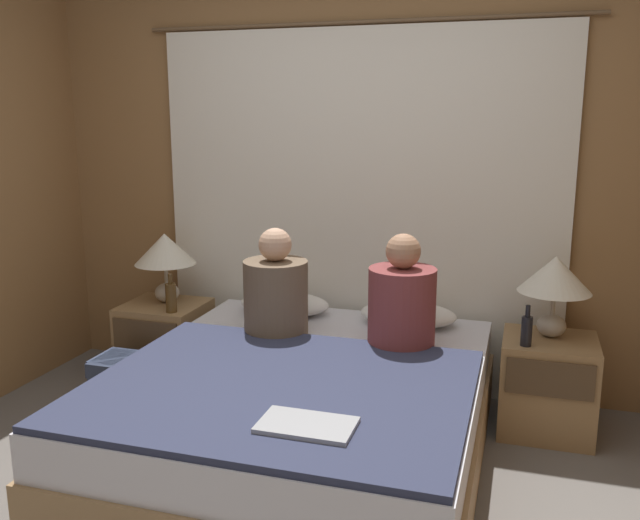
{
  "coord_description": "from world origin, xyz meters",
  "views": [
    {
      "loc": [
        0.97,
        -2.21,
        1.66
      ],
      "look_at": [
        0.0,
        0.93,
        0.94
      ],
      "focal_mm": 38.0,
      "sensor_mm": 36.0,
      "label": 1
    }
  ],
  "objects_px": {
    "backpack_on_floor": "(125,382)",
    "person_left_in_bed": "(276,293)",
    "beer_bottle_on_left_stand": "(171,297)",
    "beer_bottle_on_right_stand": "(527,330)",
    "lamp_left": "(165,253)",
    "bed": "(302,415)",
    "nightstand_left": "(166,343)",
    "pillow_left": "(285,304)",
    "nightstand_right": "(547,385)",
    "laptop_on_bed": "(307,425)",
    "pillow_right": "(408,314)",
    "person_right_in_bed": "(402,302)",
    "lamp_right": "(555,279)"
  },
  "relations": [
    {
      "from": "bed",
      "to": "lamp_left",
      "type": "relative_size",
      "value": 4.61
    },
    {
      "from": "beer_bottle_on_left_stand",
      "to": "pillow_right",
      "type": "bearing_deg",
      "value": 9.32
    },
    {
      "from": "pillow_right",
      "to": "person_right_in_bed",
      "type": "xyz_separation_m",
      "value": [
        0.03,
        -0.37,
        0.17
      ]
    },
    {
      "from": "lamp_left",
      "to": "nightstand_right",
      "type": "bearing_deg",
      "value": -1.26
    },
    {
      "from": "bed",
      "to": "pillow_left",
      "type": "height_order",
      "value": "pillow_left"
    },
    {
      "from": "bed",
      "to": "beer_bottle_on_left_stand",
      "type": "bearing_deg",
      "value": 150.71
    },
    {
      "from": "pillow_right",
      "to": "laptop_on_bed",
      "type": "height_order",
      "value": "pillow_right"
    },
    {
      "from": "nightstand_right",
      "to": "laptop_on_bed",
      "type": "distance_m",
      "value": 1.64
    },
    {
      "from": "lamp_left",
      "to": "pillow_left",
      "type": "relative_size",
      "value": 0.8
    },
    {
      "from": "laptop_on_bed",
      "to": "person_right_in_bed",
      "type": "bearing_deg",
      "value": 81.59
    },
    {
      "from": "pillow_left",
      "to": "beer_bottle_on_right_stand",
      "type": "xyz_separation_m",
      "value": [
        1.37,
        -0.22,
        0.04
      ]
    },
    {
      "from": "person_right_in_bed",
      "to": "beer_bottle_on_right_stand",
      "type": "xyz_separation_m",
      "value": [
        0.61,
        0.15,
        -0.13
      ]
    },
    {
      "from": "beer_bottle_on_right_stand",
      "to": "backpack_on_floor",
      "type": "height_order",
      "value": "beer_bottle_on_right_stand"
    },
    {
      "from": "lamp_left",
      "to": "laptop_on_bed",
      "type": "height_order",
      "value": "lamp_left"
    },
    {
      "from": "beer_bottle_on_left_stand",
      "to": "laptop_on_bed",
      "type": "bearing_deg",
      "value": -44.36
    },
    {
      "from": "lamp_left",
      "to": "laptop_on_bed",
      "type": "xyz_separation_m",
      "value": [
        1.37,
        -1.4,
        -0.29
      ]
    },
    {
      "from": "person_left_in_bed",
      "to": "laptop_on_bed",
      "type": "relative_size",
      "value": 1.63
    },
    {
      "from": "lamp_right",
      "to": "pillow_left",
      "type": "distance_m",
      "value": 1.52
    },
    {
      "from": "nightstand_left",
      "to": "person_left_in_bed",
      "type": "height_order",
      "value": "person_left_in_bed"
    },
    {
      "from": "beer_bottle_on_left_stand",
      "to": "backpack_on_floor",
      "type": "relative_size",
      "value": 0.68
    },
    {
      "from": "nightstand_right",
      "to": "person_left_in_bed",
      "type": "xyz_separation_m",
      "value": [
        -1.41,
        -0.29,
        0.47
      ]
    },
    {
      "from": "person_right_in_bed",
      "to": "backpack_on_floor",
      "type": "relative_size",
      "value": 1.72
    },
    {
      "from": "lamp_left",
      "to": "laptop_on_bed",
      "type": "bearing_deg",
      "value": -45.57
    },
    {
      "from": "pillow_left",
      "to": "person_left_in_bed",
      "type": "height_order",
      "value": "person_left_in_bed"
    },
    {
      "from": "lamp_left",
      "to": "person_right_in_bed",
      "type": "height_order",
      "value": "person_right_in_bed"
    },
    {
      "from": "laptop_on_bed",
      "to": "backpack_on_floor",
      "type": "distance_m",
      "value": 1.63
    },
    {
      "from": "person_left_in_bed",
      "to": "lamp_left",
      "type": "bearing_deg",
      "value": 158.32
    },
    {
      "from": "nightstand_right",
      "to": "person_left_in_bed",
      "type": "distance_m",
      "value": 1.51
    },
    {
      "from": "pillow_right",
      "to": "pillow_left",
      "type": "bearing_deg",
      "value": 180.0
    },
    {
      "from": "backpack_on_floor",
      "to": "person_left_in_bed",
      "type": "bearing_deg",
      "value": 13.63
    },
    {
      "from": "nightstand_right",
      "to": "pillow_right",
      "type": "relative_size",
      "value": 0.95
    },
    {
      "from": "lamp_left",
      "to": "beer_bottle_on_left_stand",
      "type": "relative_size",
      "value": 1.86
    },
    {
      "from": "beer_bottle_on_left_stand",
      "to": "beer_bottle_on_right_stand",
      "type": "distance_m",
      "value": 2.0
    },
    {
      "from": "lamp_right",
      "to": "pillow_right",
      "type": "distance_m",
      "value": 0.81
    },
    {
      "from": "bed",
      "to": "nightstand_left",
      "type": "xyz_separation_m",
      "value": [
        -1.13,
        0.7,
        0.01
      ]
    },
    {
      "from": "bed",
      "to": "person_right_in_bed",
      "type": "bearing_deg",
      "value": 45.89
    },
    {
      "from": "pillow_right",
      "to": "person_left_in_bed",
      "type": "xyz_separation_m",
      "value": [
        -0.65,
        -0.37,
        0.17
      ]
    },
    {
      "from": "nightstand_right",
      "to": "lamp_left",
      "type": "height_order",
      "value": "lamp_left"
    },
    {
      "from": "nightstand_left",
      "to": "pillow_right",
      "type": "height_order",
      "value": "pillow_right"
    },
    {
      "from": "beer_bottle_on_right_stand",
      "to": "person_right_in_bed",
      "type": "bearing_deg",
      "value": -166.27
    },
    {
      "from": "pillow_left",
      "to": "laptop_on_bed",
      "type": "distance_m",
      "value": 1.56
    },
    {
      "from": "laptop_on_bed",
      "to": "lamp_left",
      "type": "bearing_deg",
      "value": 134.43
    },
    {
      "from": "lamp_left",
      "to": "pillow_right",
      "type": "bearing_deg",
      "value": 1.34
    },
    {
      "from": "laptop_on_bed",
      "to": "person_left_in_bed",
      "type": "bearing_deg",
      "value": 116.17
    },
    {
      "from": "pillow_left",
      "to": "person_left_in_bed",
      "type": "bearing_deg",
      "value": -76.65
    },
    {
      "from": "person_right_in_bed",
      "to": "laptop_on_bed",
      "type": "xyz_separation_m",
      "value": [
        -0.16,
        -1.06,
        -0.2
      ]
    },
    {
      "from": "nightstand_left",
      "to": "person_right_in_bed",
      "type": "xyz_separation_m",
      "value": [
        1.53,
        -0.29,
        0.47
      ]
    },
    {
      "from": "nightstand_right",
      "to": "bed",
      "type": "bearing_deg",
      "value": -148.31
    },
    {
      "from": "pillow_left",
      "to": "pillow_right",
      "type": "relative_size",
      "value": 1.0
    },
    {
      "from": "lamp_left",
      "to": "backpack_on_floor",
      "type": "bearing_deg",
      "value": -87.88
    }
  ]
}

